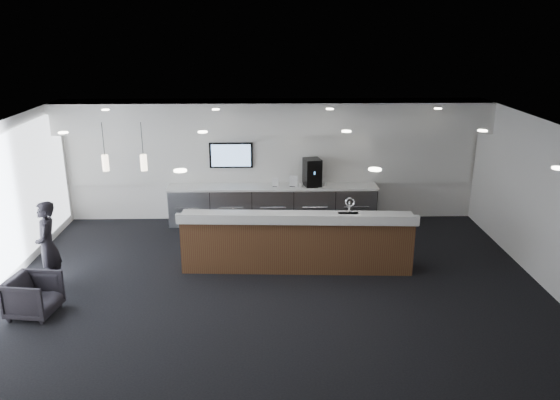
{
  "coord_description": "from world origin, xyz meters",
  "views": [
    {
      "loc": [
        -0.14,
        -8.99,
        4.69
      ],
      "look_at": [
        0.12,
        1.3,
        1.35
      ],
      "focal_mm": 35.0,
      "sensor_mm": 36.0,
      "label": 1
    }
  ],
  "objects_px": {
    "armchair": "(34,296)",
    "lounge_guest": "(48,246)",
    "service_counter": "(297,242)",
    "coffee_machine": "(312,172)"
  },
  "relations": [
    {
      "from": "coffee_machine",
      "to": "lounge_guest",
      "type": "xyz_separation_m",
      "value": [
        -5.09,
        -3.37,
        -0.44
      ]
    },
    {
      "from": "coffee_machine",
      "to": "lounge_guest",
      "type": "height_order",
      "value": "lounge_guest"
    },
    {
      "from": "service_counter",
      "to": "armchair",
      "type": "relative_size",
      "value": 6.07
    },
    {
      "from": "service_counter",
      "to": "coffee_machine",
      "type": "height_order",
      "value": "coffee_machine"
    },
    {
      "from": "armchair",
      "to": "lounge_guest",
      "type": "xyz_separation_m",
      "value": [
        -0.07,
        0.98,
        0.49
      ]
    },
    {
      "from": "coffee_machine",
      "to": "armchair",
      "type": "distance_m",
      "value": 6.71
    },
    {
      "from": "service_counter",
      "to": "armchair",
      "type": "bearing_deg",
      "value": -156.43
    },
    {
      "from": "coffee_machine",
      "to": "armchair",
      "type": "relative_size",
      "value": 0.87
    },
    {
      "from": "service_counter",
      "to": "coffee_machine",
      "type": "relative_size",
      "value": 6.97
    },
    {
      "from": "armchair",
      "to": "coffee_machine",
      "type": "bearing_deg",
      "value": -40.92
    }
  ]
}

